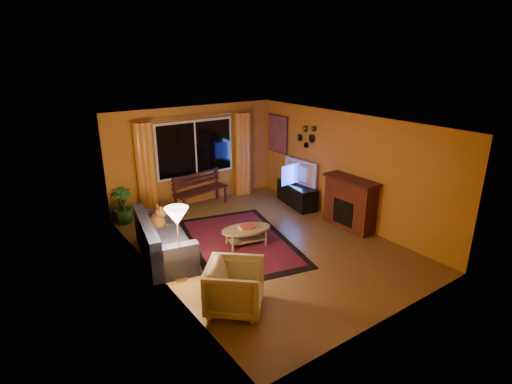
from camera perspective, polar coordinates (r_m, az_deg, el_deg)
floor at (r=8.28m, az=1.20°, el=-7.51°), size 4.50×6.00×0.02m
ceiling at (r=7.49m, az=1.34°, el=9.97°), size 4.50×6.00×0.02m
wall_back at (r=10.28m, az=-8.74°, el=5.15°), size 4.50×0.02×2.50m
wall_left at (r=6.78m, az=-14.34°, el=-2.72°), size 0.02×6.00×2.50m
wall_right at (r=9.25m, az=12.65°, el=3.32°), size 0.02×6.00×2.50m
window at (r=10.17m, az=-8.63°, el=6.17°), size 2.00×0.02×1.30m
curtain_rod at (r=9.98m, az=-8.74°, el=10.60°), size 3.20×0.03×0.03m
curtain_left at (r=9.69m, az=-15.50°, el=3.01°), size 0.36×0.36×2.24m
curtain_right at (r=10.84m, az=-1.99°, el=5.40°), size 0.36×0.36×2.24m
bench at (r=10.21m, az=-7.80°, el=-0.95°), size 1.51×0.69×0.44m
potted_plant at (r=9.61m, az=-18.48°, el=-1.90°), size 0.47×0.47×0.82m
sofa at (r=7.84m, az=-12.95°, el=-6.38°), size 1.19×2.06×0.78m
dog at (r=8.14m, az=-13.93°, el=-3.82°), size 0.33×0.42×0.44m
armchair at (r=6.17m, az=-3.03°, el=-13.09°), size 1.12×1.12×0.84m
floor_lamp at (r=6.89m, az=-10.96°, el=-7.49°), size 0.26×0.26×1.32m
rug at (r=8.35m, az=-2.43°, el=-7.12°), size 2.64×3.49×0.02m
coffee_table at (r=8.15m, az=-1.40°, el=-6.40°), size 1.23×1.23×0.37m
tv_console at (r=10.28m, az=5.82°, el=-0.39°), size 0.67×1.38×0.55m
television at (r=10.10m, az=5.93°, el=2.75°), size 0.24×1.09×0.62m
fireplace at (r=9.07m, az=13.27°, el=-1.72°), size 0.40×1.20×1.10m
mirror_cluster at (r=9.98m, az=7.18°, el=8.05°), size 0.06×0.60×0.56m
painting at (r=10.88m, az=3.11°, el=8.30°), size 0.04×0.76×0.96m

